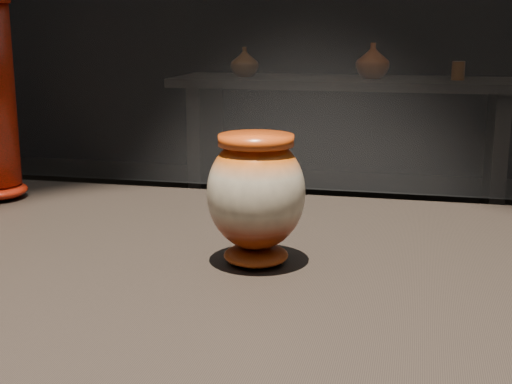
% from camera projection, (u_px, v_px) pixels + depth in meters
% --- Properties ---
extents(main_vase, '(0.16, 0.16, 0.17)m').
position_uv_depth(main_vase, '(256.00, 194.00, 0.90)').
color(main_vase, maroon).
rests_on(main_vase, display_plinth).
extents(back_shelf, '(2.00, 0.60, 0.90)m').
position_uv_depth(back_shelf, '(345.00, 124.00, 4.16)').
color(back_shelf, black).
rests_on(back_shelf, ground).
extents(back_vase_left, '(0.19, 0.19, 0.17)m').
position_uv_depth(back_vase_left, '(245.00, 62.00, 4.16)').
color(back_vase_left, '#9B5216').
rests_on(back_vase_left, back_shelf).
extents(back_vase_mid, '(0.26, 0.26, 0.20)m').
position_uv_depth(back_vase_mid, '(373.00, 61.00, 4.04)').
color(back_vase_mid, maroon).
rests_on(back_vase_mid, back_shelf).
extents(back_vase_right, '(0.07, 0.07, 0.10)m').
position_uv_depth(back_vase_right, '(458.00, 71.00, 3.93)').
color(back_vase_right, '#9B5216').
rests_on(back_vase_right, back_shelf).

